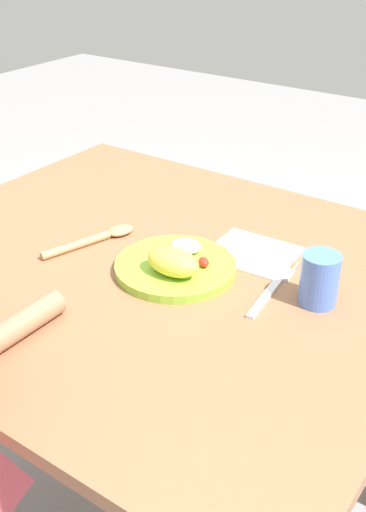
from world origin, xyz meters
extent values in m
cube|color=#8E5F3F|center=(0.00, 0.00, 0.73)|extent=(1.03, 0.90, 0.03)
cube|color=#935845|center=(-0.43, 0.37, 0.36)|extent=(0.06, 0.06, 0.72)
cylinder|color=#88BD37|center=(0.06, 0.00, 0.75)|extent=(0.22, 0.22, 0.02)
ellipsoid|color=yellow|center=(0.08, -0.03, 0.78)|extent=(0.10, 0.06, 0.05)
ellipsoid|color=red|center=(0.11, 0.02, 0.77)|extent=(0.03, 0.03, 0.02)
ellipsoid|color=silver|center=(0.05, 0.05, 0.77)|extent=(0.06, 0.05, 0.02)
cube|color=silver|center=(0.24, 0.01, 0.75)|extent=(0.03, 0.14, 0.01)
cube|color=silver|center=(0.23, 0.10, 0.75)|extent=(0.04, 0.04, 0.01)
cylinder|color=silver|center=(0.24, 0.14, 0.75)|extent=(0.01, 0.03, 0.00)
cylinder|color=silver|center=(0.23, 0.13, 0.75)|extent=(0.01, 0.03, 0.00)
cylinder|color=silver|center=(0.21, 0.13, 0.75)|extent=(0.01, 0.03, 0.00)
cylinder|color=tan|center=(-0.14, -0.04, 0.75)|extent=(0.06, 0.15, 0.02)
ellipsoid|color=tan|center=(-0.11, 0.05, 0.75)|extent=(0.05, 0.06, 0.02)
cylinder|color=#4F77D9|center=(0.32, 0.05, 0.79)|extent=(0.06, 0.06, 0.09)
cylinder|color=#9E7051|center=(-0.02, -0.33, 0.76)|extent=(0.04, 0.23, 0.04)
cube|color=white|center=(0.15, 0.14, 0.75)|extent=(0.16, 0.15, 0.00)
camera|label=1|loc=(0.63, -0.78, 1.32)|focal=43.14mm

